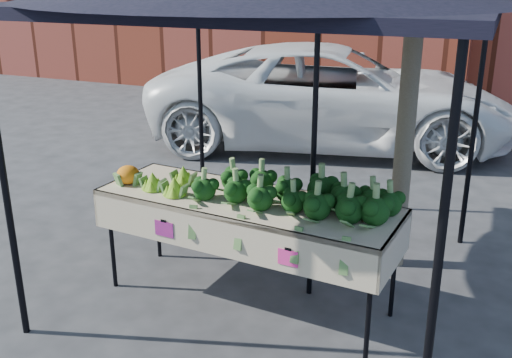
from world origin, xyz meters
name	(u,v)px	position (x,y,z in m)	size (l,w,h in m)	color
ground	(252,309)	(0.00, 0.00, 0.00)	(90.00, 90.00, 0.00)	#2A2A2C
table	(246,251)	(-0.09, 0.11, 0.45)	(2.46, 1.01, 0.90)	#C2AF95
canopy	(276,130)	(0.00, 0.50, 1.37)	(3.16, 3.16, 2.74)	black
broccoli_heap	(295,189)	(0.30, 0.13, 1.03)	(1.60, 0.57, 0.26)	black
romanesco_cluster	(170,177)	(-0.76, 0.09, 1.00)	(0.43, 0.47, 0.20)	#96BB28
cauliflower_pair	(128,173)	(-1.14, 0.06, 0.99)	(0.20, 0.20, 0.18)	orange
street_tree	(417,2)	(0.92, 1.25, 2.34)	(2.38, 2.38, 4.68)	#1E4C14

